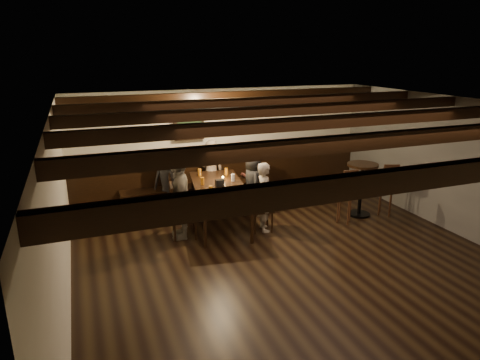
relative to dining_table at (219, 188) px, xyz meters
name	(u,v)px	position (x,y,z in m)	size (l,w,h in m)	color
room	(232,166)	(0.31, 0.15, 0.37)	(7.00, 7.00, 7.00)	black
dining_table	(219,188)	(0.00, 0.00, 0.00)	(1.23, 2.17, 0.77)	black
chair_left_near	(180,205)	(-0.64, 0.56, -0.44)	(0.46, 0.46, 0.88)	black
chair_left_far	(183,221)	(-0.78, -0.33, -0.41)	(0.51, 0.51, 0.97)	black
chair_right_near	(251,199)	(0.78, 0.33, -0.41)	(0.51, 0.51, 0.97)	black
chair_right_far	(262,217)	(0.64, -0.56, -0.45)	(0.44, 0.44, 0.85)	black
person_bench_left	(168,182)	(-0.75, 1.03, -0.10)	(0.59, 0.39, 1.22)	#27272A
person_bench_centre	(211,173)	(0.16, 1.04, 0.01)	(0.52, 0.34, 1.42)	gray
person_bench_right	(255,177)	(1.03, 0.75, -0.08)	(0.60, 0.47, 1.24)	#5D2820
person_left_near	(177,186)	(-0.67, 0.56, -0.05)	(0.85, 0.49, 1.32)	gray
person_left_far	(180,198)	(-0.81, -0.33, 0.01)	(0.84, 0.35, 1.43)	gray
person_right_near	(253,183)	(0.81, 0.33, -0.09)	(0.61, 0.39, 1.24)	#252527
person_right_far	(265,197)	(0.67, -0.56, -0.07)	(0.47, 0.31, 1.28)	#B6AC9A
pint_a	(200,172)	(-0.17, 0.74, 0.13)	(0.07, 0.07, 0.14)	#BF7219
pint_b	(226,171)	(0.35, 0.60, 0.13)	(0.07, 0.07, 0.14)	#BF7219
pint_c	(202,181)	(-0.28, 0.15, 0.13)	(0.07, 0.07, 0.14)	#BF7219
pint_d	(233,178)	(0.33, 0.15, 0.13)	(0.07, 0.07, 0.14)	silver
pint_e	(211,190)	(-0.29, -0.41, 0.13)	(0.07, 0.07, 0.14)	#BF7219
pint_f	(236,190)	(0.11, -0.57, 0.13)	(0.07, 0.07, 0.14)	silver
pint_g	(230,195)	(-0.08, -0.80, 0.13)	(0.07, 0.07, 0.14)	#BF7219
plate_near	(217,198)	(-0.26, -0.67, 0.07)	(0.24, 0.24, 0.01)	white
plate_far	(232,189)	(0.13, -0.32, 0.07)	(0.24, 0.24, 0.01)	white
condiment_caddy	(220,183)	(-0.01, -0.05, 0.12)	(0.15, 0.10, 0.12)	black
candle	(223,179)	(0.17, 0.28, 0.09)	(0.05, 0.05, 0.05)	beige
high_top_table	(361,182)	(2.75, -0.56, -0.01)	(0.60, 0.60, 1.06)	black
bar_stool_left	(345,202)	(2.25, -0.77, -0.31)	(0.34, 0.36, 1.08)	#321A0F
bar_stool_right	(386,195)	(3.25, -0.72, -0.31)	(0.37, 0.38, 1.08)	#321A0F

